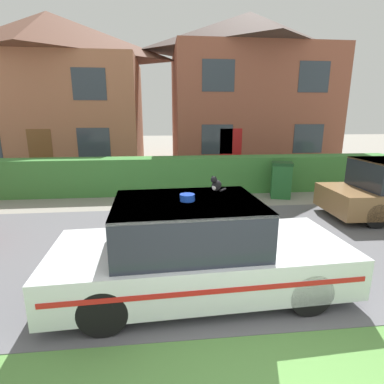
{
  "coord_description": "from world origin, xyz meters",
  "views": [
    {
      "loc": [
        -0.85,
        -1.7,
        2.66
      ],
      "look_at": [
        -0.2,
        4.56,
        1.05
      ],
      "focal_mm": 28.0,
      "sensor_mm": 36.0,
      "label": 1
    }
  ],
  "objects_px": {
    "police_car": "(197,250)",
    "cat": "(216,185)",
    "house_right": "(247,91)",
    "wheelie_bin": "(281,180)",
    "house_left": "(54,92)"
  },
  "relations": [
    {
      "from": "police_car",
      "to": "cat",
      "type": "relative_size",
      "value": 16.36
    },
    {
      "from": "cat",
      "to": "police_car",
      "type": "bearing_deg",
      "value": -27.68
    },
    {
      "from": "house_right",
      "to": "wheelie_bin",
      "type": "bearing_deg",
      "value": -95.77
    },
    {
      "from": "house_left",
      "to": "wheelie_bin",
      "type": "relative_size",
      "value": 7.32
    },
    {
      "from": "cat",
      "to": "house_left",
      "type": "distance_m",
      "value": 13.64
    },
    {
      "from": "house_right",
      "to": "police_car",
      "type": "bearing_deg",
      "value": -108.78
    },
    {
      "from": "cat",
      "to": "house_right",
      "type": "bearing_deg",
      "value": -157.8
    },
    {
      "from": "cat",
      "to": "wheelie_bin",
      "type": "height_order",
      "value": "cat"
    },
    {
      "from": "house_left",
      "to": "house_right",
      "type": "bearing_deg",
      "value": 0.01
    },
    {
      "from": "house_left",
      "to": "wheelie_bin",
      "type": "bearing_deg",
      "value": -37.49
    },
    {
      "from": "house_right",
      "to": "house_left",
      "type": "bearing_deg",
      "value": -179.99
    },
    {
      "from": "house_left",
      "to": "house_right",
      "type": "distance_m",
      "value": 9.85
    },
    {
      "from": "police_car",
      "to": "cat",
      "type": "bearing_deg",
      "value": 20.04
    },
    {
      "from": "house_left",
      "to": "wheelie_bin",
      "type": "distance_m",
      "value": 11.95
    },
    {
      "from": "cat",
      "to": "house_right",
      "type": "relative_size",
      "value": 0.03
    }
  ]
}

